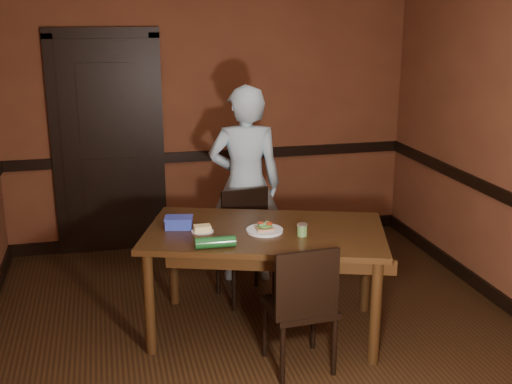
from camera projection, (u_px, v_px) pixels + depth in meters
name	position (u px, v px, depth m)	size (l,w,h in m)	color
floor	(268.00, 347.00, 4.56)	(4.00, 4.50, 0.01)	black
wall_back	(211.00, 110.00, 6.28)	(4.00, 0.02, 2.70)	brown
wall_front	(443.00, 319.00, 2.08)	(4.00, 0.02, 2.70)	brown
dado_back	(212.00, 155.00, 6.39)	(4.00, 0.03, 0.10)	black
baseboard_back	(213.00, 235.00, 6.63)	(4.00, 0.03, 0.12)	black
door	(108.00, 142.00, 6.10)	(1.05, 0.07, 2.20)	black
dining_table	(265.00, 281.00, 4.69)	(1.69, 0.95, 0.79)	black
chair_far	(246.00, 248.00, 5.21)	(0.41, 0.41, 0.89)	black
chair_near	(299.00, 304.00, 4.21)	(0.42, 0.42, 0.89)	black
person	(245.00, 185.00, 5.50)	(0.63, 0.41, 1.71)	#A2C5D8
sandwich_plate	(265.00, 229.00, 4.54)	(0.26, 0.26, 0.07)	silver
sauce_jar	(302.00, 230.00, 4.45)	(0.07, 0.07, 0.09)	#577F3C
cheese_saucer	(202.00, 229.00, 4.53)	(0.16, 0.16, 0.05)	silver
food_tub	(179.00, 222.00, 4.61)	(0.22, 0.17, 0.08)	#2D3FB3
wrapped_veg	(215.00, 242.00, 4.23)	(0.08, 0.08, 0.27)	#124319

